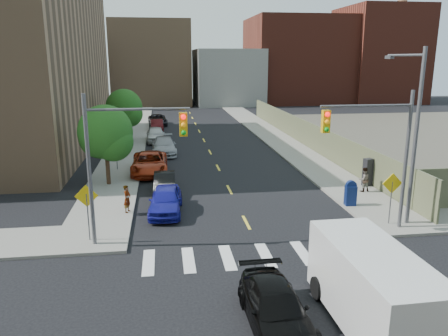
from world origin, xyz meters
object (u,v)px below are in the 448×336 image
object	(u,v)px
parked_car_black	(165,183)
parked_car_silver	(164,146)
parked_car_maroon	(157,125)
pedestrian_east	(364,180)
mailbox	(351,193)
parked_car_grey	(158,120)
pedestrian_west	(127,199)
parked_car_red	(150,163)
cargo_van	(370,285)
parked_car_blue	(166,200)
payphone	(368,172)
black_sedan	(276,308)
parked_car_white	(155,134)

from	to	relation	value
parked_car_black	parked_car_silver	size ratio (longest dim) A/B	0.74
parked_car_maroon	pedestrian_east	distance (m)	30.16
mailbox	parked_car_grey	bearing A→B (deg)	112.07
pedestrian_west	parked_car_red	bearing A→B (deg)	14.80
cargo_van	parked_car_blue	bearing A→B (deg)	118.33
parked_car_silver	payphone	size ratio (longest dim) A/B	2.81
parked_car_silver	parked_car_maroon	distance (m)	13.31
cargo_van	pedestrian_east	world-z (taller)	cargo_van
pedestrian_east	parked_car_black	bearing A→B (deg)	-19.60
black_sedan	cargo_van	distance (m)	3.14
parked_car_red	parked_car_maroon	size ratio (longest dim) A/B	1.39
parked_car_blue	payphone	bearing A→B (deg)	17.38
parked_car_white	pedestrian_west	distance (m)	21.70
parked_car_black	pedestrian_west	world-z (taller)	pedestrian_west
pedestrian_east	parked_car_silver	bearing A→B (deg)	-58.04
black_sedan	pedestrian_west	distance (m)	12.59
parked_car_blue	parked_car_white	distance (m)	21.69
parked_car_silver	parked_car_blue	bearing A→B (deg)	-91.78
parked_car_white	parked_car_maroon	size ratio (longest dim) A/B	1.12
parked_car_blue	black_sedan	world-z (taller)	parked_car_blue
parked_car_blue	pedestrian_west	xyz separation A→B (m)	(-2.10, 0.01, 0.18)
parked_car_black	pedestrian_west	distance (m)	4.42
parked_car_blue	parked_car_black	world-z (taller)	parked_car_blue
parked_car_maroon	payphone	distance (m)	29.46
parked_car_red	parked_car_grey	world-z (taller)	parked_car_red
parked_car_silver	pedestrian_east	bearing A→B (deg)	-49.33
parked_car_blue	cargo_van	bearing A→B (deg)	-56.40
parked_car_black	cargo_van	distance (m)	16.75
pedestrian_west	pedestrian_east	xyz separation A→B (m)	(14.67, 1.88, 0.01)
parked_car_grey	cargo_van	bearing A→B (deg)	-85.19
black_sedan	cargo_van	size ratio (longest dim) A/B	0.80
parked_car_black	parked_car_maroon	bearing A→B (deg)	92.63
cargo_van	pedestrian_east	size ratio (longest dim) A/B	3.72
parked_car_blue	mailbox	distance (m)	10.63
parked_car_white	payphone	size ratio (longest dim) A/B	2.48
parked_car_black	parked_car_silver	xyz separation A→B (m)	(0.04, 11.72, 0.12)
parked_car_red	cargo_van	size ratio (longest dim) A/B	0.98
parked_car_blue	black_sedan	xyz separation A→B (m)	(3.40, -11.31, -0.07)
cargo_van	parked_car_maroon	bearing A→B (deg)	99.22
cargo_van	payphone	xyz separation A→B (m)	(6.95, 14.61, -0.31)
parked_car_white	cargo_van	distance (m)	33.98
parked_car_maroon	pedestrian_east	size ratio (longest dim) A/B	2.62
parked_car_silver	black_sedan	distance (m)	27.16
parked_car_white	payphone	world-z (taller)	payphone
parked_car_blue	parked_car_maroon	bearing A→B (deg)	95.91
parked_car_black	parked_car_red	distance (m)	5.11
parked_car_grey	cargo_van	world-z (taller)	cargo_van
parked_car_grey	parked_car_red	bearing A→B (deg)	-95.17
parked_car_red	parked_car_grey	bearing A→B (deg)	89.28
parked_car_silver	parked_car_white	xyz separation A→B (m)	(-0.84, 6.04, 0.03)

